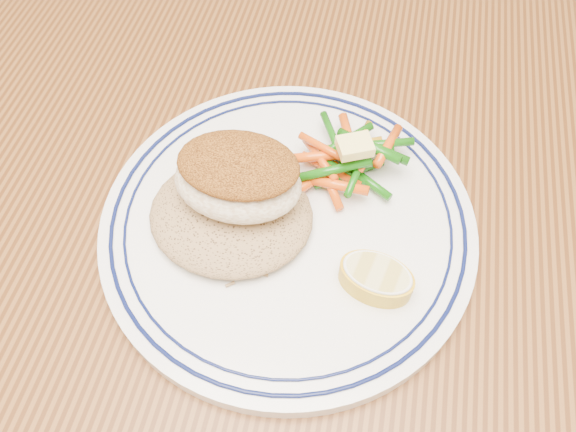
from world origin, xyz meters
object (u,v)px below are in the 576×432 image
at_px(vegetable_pile, 346,159).
at_px(dining_table, 326,296).
at_px(fish_fillet, 238,177).
at_px(lemon_wedge, 376,278).
at_px(rice_pilaf, 231,212).
at_px(plate, 288,223).

bearing_deg(vegetable_pile, dining_table, -88.09).
height_order(fish_fillet, lemon_wedge, fish_fillet).
distance_m(rice_pilaf, lemon_wedge, 0.12).
distance_m(dining_table, plate, 0.11).
relative_size(dining_table, vegetable_pile, 15.04).
height_order(plate, vegetable_pile, vegetable_pile).
bearing_deg(rice_pilaf, plate, 13.53).
height_order(dining_table, rice_pilaf, rice_pilaf).
relative_size(vegetable_pile, lemon_wedge, 1.69).
relative_size(plate, rice_pilaf, 2.32).
bearing_deg(lemon_wedge, dining_table, 132.75).
height_order(rice_pilaf, lemon_wedge, rice_pilaf).
bearing_deg(rice_pilaf, lemon_wedge, -15.65).
height_order(dining_table, lemon_wedge, lemon_wedge).
bearing_deg(plate, dining_table, -7.08).
bearing_deg(rice_pilaf, dining_table, 3.93).
bearing_deg(rice_pilaf, vegetable_pile, 41.07).
relative_size(plate, vegetable_pile, 2.88).
distance_m(dining_table, rice_pilaf, 0.15).
bearing_deg(dining_table, lemon_wedge, -47.25).
bearing_deg(plate, lemon_wedge, -30.28).
relative_size(plate, fish_fillet, 3.07).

